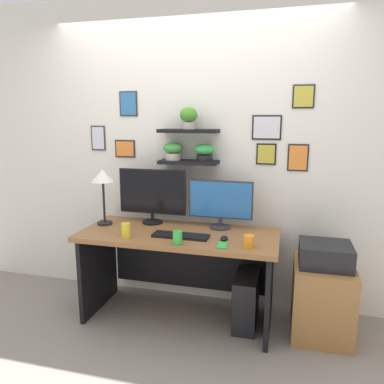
% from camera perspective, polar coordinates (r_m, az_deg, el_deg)
% --- Properties ---
extents(ground_plane, '(8.00, 8.00, 0.00)m').
position_cam_1_polar(ground_plane, '(3.30, -2.00, -18.78)').
color(ground_plane, gray).
extents(back_wall_assembly, '(4.40, 0.24, 2.70)m').
position_cam_1_polar(back_wall_assembly, '(3.29, 0.03, 6.09)').
color(back_wall_assembly, silver).
rests_on(back_wall_assembly, ground).
extents(desk, '(1.60, 0.68, 0.75)m').
position_cam_1_polar(desk, '(3.11, -1.79, -9.70)').
color(desk, brown).
rests_on(desk, ground).
extents(monitor_left, '(0.60, 0.18, 0.48)m').
position_cam_1_polar(monitor_left, '(3.22, -6.18, -0.32)').
color(monitor_left, black).
rests_on(monitor_left, desk).
extents(monitor_right, '(0.54, 0.18, 0.40)m').
position_cam_1_polar(monitor_right, '(3.07, 4.44, -1.63)').
color(monitor_right, '#2D2D33').
rests_on(monitor_right, desk).
extents(keyboard, '(0.44, 0.14, 0.02)m').
position_cam_1_polar(keyboard, '(2.89, -1.77, -6.78)').
color(keyboard, black).
rests_on(keyboard, desk).
extents(computer_mouse, '(0.06, 0.09, 0.03)m').
position_cam_1_polar(computer_mouse, '(2.82, 5.00, -7.15)').
color(computer_mouse, black).
rests_on(computer_mouse, desk).
extents(desk_lamp, '(0.19, 0.19, 0.48)m').
position_cam_1_polar(desk_lamp, '(3.22, -13.65, 1.78)').
color(desk_lamp, black).
rests_on(desk_lamp, desk).
extents(cell_phone, '(0.08, 0.15, 0.01)m').
position_cam_1_polar(cell_phone, '(2.70, 4.72, -8.23)').
color(cell_phone, green).
rests_on(cell_phone, desk).
extents(coffee_mug, '(0.08, 0.08, 0.09)m').
position_cam_1_polar(coffee_mug, '(2.68, 8.79, -7.55)').
color(coffee_mug, orange).
rests_on(coffee_mug, desk).
extents(pen_cup, '(0.07, 0.07, 0.10)m').
position_cam_1_polar(pen_cup, '(2.71, -2.25, -7.09)').
color(pen_cup, green).
rests_on(pen_cup, desk).
extents(water_cup, '(0.07, 0.07, 0.11)m').
position_cam_1_polar(water_cup, '(2.92, -10.22, -5.84)').
color(water_cup, yellow).
rests_on(water_cup, desk).
extents(drawer_cabinet, '(0.44, 0.50, 0.57)m').
position_cam_1_polar(drawer_cabinet, '(3.12, 19.47, -15.45)').
color(drawer_cabinet, '#9E6B38').
rests_on(drawer_cabinet, ground).
extents(printer, '(0.38, 0.34, 0.17)m').
position_cam_1_polar(printer, '(2.98, 19.95, -9.10)').
color(printer, black).
rests_on(printer, drawer_cabinet).
extents(computer_tower_right, '(0.18, 0.40, 0.43)m').
position_cam_1_polar(computer_tower_right, '(3.13, 8.38, -16.26)').
color(computer_tower_right, black).
rests_on(computer_tower_right, ground).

